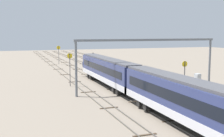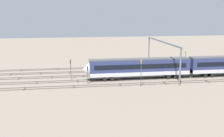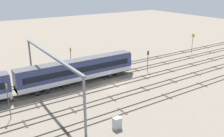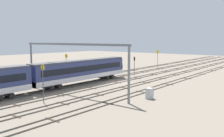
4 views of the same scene
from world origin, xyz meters
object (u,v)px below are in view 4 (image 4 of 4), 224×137
relay_cabinet (150,93)px  signal_light_trackside_approach (110,65)px  speed_sign_near_foreground (43,79)px  signal_light_trackside_departure (134,63)px  overhead_gantry (71,54)px  speed_sign_far_trackside (158,56)px  speed_sign_mid_trackside (66,63)px

relay_cabinet → signal_light_trackside_approach: bearing=53.2°
speed_sign_near_foreground → relay_cabinet: speed_sign_near_foreground is taller
signal_light_trackside_approach → signal_light_trackside_departure: signal_light_trackside_departure is taller
overhead_gantry → speed_sign_far_trackside: overhead_gantry is taller
overhead_gantry → signal_light_trackside_approach: 21.44m
speed_sign_mid_trackside → speed_sign_far_trackside: speed_sign_mid_trackside is taller
signal_light_trackside_approach → speed_sign_far_trackside: bearing=-0.5°
speed_sign_far_trackside → signal_light_trackside_approach: speed_sign_far_trackside is taller
signal_light_trackside_approach → relay_cabinet: size_ratio=2.42×
overhead_gantry → speed_sign_mid_trackside: 14.27m
signal_light_trackside_departure → relay_cabinet: bearing=-140.9°
speed_sign_near_foreground → signal_light_trackside_approach: size_ratio=1.38×
speed_sign_mid_trackside → signal_light_trackside_departure: size_ratio=1.23×
overhead_gantry → relay_cabinet: overhead_gantry is taller
speed_sign_near_foreground → speed_sign_far_trackside: 52.30m
signal_light_trackside_departure → relay_cabinet: signal_light_trackside_departure is taller
overhead_gantry → speed_sign_near_foreground: overhead_gantry is taller
overhead_gantry → speed_sign_far_trackside: size_ratio=4.36×
speed_sign_near_foreground → signal_light_trackside_departure: size_ratio=1.16×
relay_cabinet → signal_light_trackside_departure: bearing=39.1°
speed_sign_near_foreground → overhead_gantry: bearing=14.5°
speed_sign_far_trackside → signal_light_trackside_departure: bearing=-167.2°
speed_sign_near_foreground → signal_light_trackside_approach: 28.52m
speed_sign_near_foreground → signal_light_trackside_departure: (30.59, 4.54, -0.35)m
signal_light_trackside_approach → speed_sign_mid_trackside: bearing=162.7°
speed_sign_far_trackside → overhead_gantry: bearing=-170.5°
overhead_gantry → speed_sign_mid_trackside: (8.46, 11.12, -2.93)m
speed_sign_mid_trackside → signal_light_trackside_departure: 17.12m
speed_sign_near_foreground → speed_sign_mid_trackside: (15.72, 13.00, 0.29)m
relay_cabinet → speed_sign_mid_trackside: bearing=80.3°
speed_sign_mid_trackside → relay_cabinet: (-4.08, -23.84, -2.92)m
speed_sign_far_trackside → speed_sign_mid_trackside: bearing=174.1°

